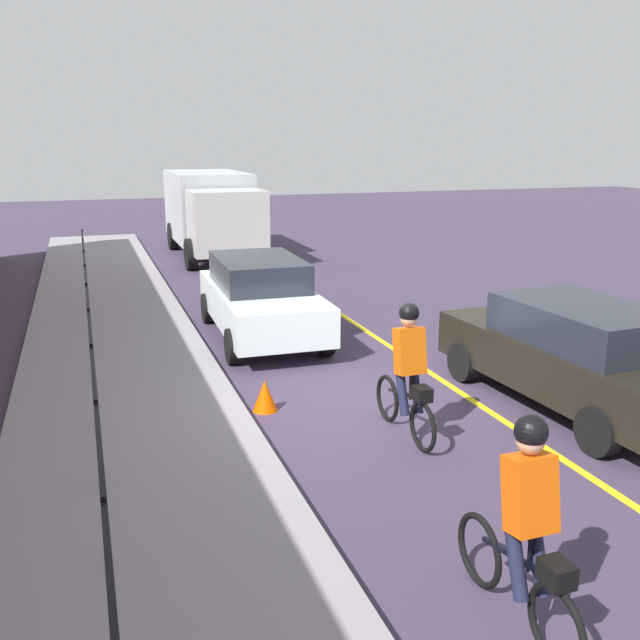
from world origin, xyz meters
TOP-DOWN VIEW (x-y plane):
  - ground_plane at (0.00, 0.00)m, footprint 80.00×80.00m
  - lane_line_centre at (0.00, -1.60)m, footprint 36.00×0.12m
  - sidewalk at (0.00, 3.40)m, footprint 40.00×3.20m
  - iron_fence at (1.00, 3.80)m, footprint 15.29×0.04m
  - cyclist_lead at (-1.25, -0.06)m, footprint 1.71×0.36m
  - cyclist_follow at (-4.90, 0.71)m, footprint 1.71×0.36m
  - patrol_sedan at (-1.03, -2.85)m, footprint 4.49×2.10m
  - parked_sedan_rear at (4.09, 0.56)m, footprint 4.45×2.02m
  - box_truck_background at (14.47, -0.39)m, footprint 6.72×2.57m
  - traffic_cone_near at (0.26, 1.48)m, footprint 0.36×0.36m

SIDE VIEW (x-z plane):
  - ground_plane at x=0.00m, z-range 0.00..0.00m
  - lane_line_centre at x=0.00m, z-range 0.00..0.01m
  - sidewalk at x=0.00m, z-range 0.00..0.15m
  - traffic_cone_near at x=0.26m, z-range 0.00..0.47m
  - patrol_sedan at x=-1.03m, z-range 0.03..1.61m
  - parked_sedan_rear at x=4.09m, z-range 0.03..1.61m
  - cyclist_lead at x=-1.25m, z-range 0.00..1.82m
  - cyclist_follow at x=-4.90m, z-range 0.00..1.82m
  - iron_fence at x=1.00m, z-range 0.52..2.12m
  - box_truck_background at x=14.47m, z-range 0.16..2.94m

